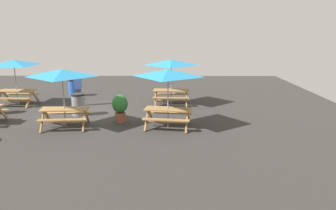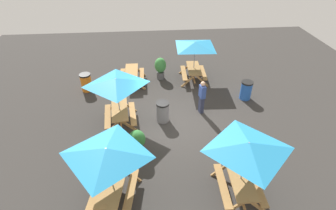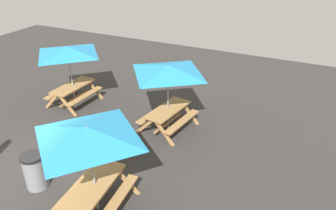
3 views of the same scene
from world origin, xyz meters
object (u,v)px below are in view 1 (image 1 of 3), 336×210
Objects in this scene: trash_bin_gray at (78,104)px; person_standing at (78,88)px; picnic_table_1 at (14,66)px; picnic_table_2 at (171,66)px; trash_bin_blue at (73,88)px; picnic_table_3 at (62,77)px; picnic_table_0 at (168,77)px; potted_plant_1 at (120,106)px.

trash_bin_gray is 0.59× the size of person_standing.
picnic_table_1 is 1.21× the size of picnic_table_2.
picnic_table_2 is 6.24m from trash_bin_blue.
picnic_table_3 is (4.16, 4.13, 0.00)m from picnic_table_2.
picnic_table_1 is 1.69× the size of person_standing.
trash_bin_gray is at bearing 30.13° from picnic_table_2.
picnic_table_1 is at bearing -18.11° from picnic_table_0.
person_standing is at bearing 111.63° from trash_bin_blue.
picnic_table_3 is at bearing 21.00° from potted_plant_1.
picnic_table_2 is at bearing -151.94° from trash_bin_gray.
picnic_table_0 reaches higher than trash_bin_blue.
trash_bin_gray is 2.35m from potted_plant_1.
potted_plant_1 is (-3.56, 5.48, 0.17)m from trash_bin_blue.
picnic_table_0 and picnic_table_2 have the same top height.
picnic_table_1 is 5.39m from picnic_table_3.
picnic_table_1 is at bearing -28.72° from trash_bin_gray.
person_standing is (4.68, 0.36, -1.10)m from picnic_table_2.
trash_bin_blue is (5.55, -6.22, -1.49)m from picnic_table_0.
picnic_table_0 reaches higher than trash_bin_gray.
picnic_table_1 reaches higher than person_standing.
trash_bin_gray is (4.06, -1.86, -1.49)m from picnic_table_0.
picnic_table_0 is 0.83× the size of picnic_table_1.
potted_plant_1 is at bearing -11.81° from picnic_table_0.
person_standing is at bearing -30.69° from picnic_table_0.
picnic_table_0 is 5.99m from person_standing.
picnic_table_0 reaches higher than person_standing.
picnic_table_2 is at bearing -6.93° from person_standing.
potted_plant_1 is 3.94m from person_standing.
picnic_table_3 reaches higher than potted_plant_1.
picnic_table_3 is (-3.69, 3.92, 0.00)m from picnic_table_1.
trash_bin_blue is (-2.18, -2.35, -1.49)m from picnic_table_1.
trash_bin_gray is (0.01, -1.90, -1.49)m from picnic_table_3.
trash_bin_blue is 0.85× the size of potted_plant_1.
picnic_table_2 and picnic_table_3 have the same top height.
picnic_table_1 reaches higher than trash_bin_gray.
picnic_table_0 is at bearing 156.14° from picnic_table_1.
trash_bin_gray is 0.85× the size of potted_plant_1.
picnic_table_3 is at bearing 9.15° from picnic_table_0.
picnic_table_2 is 2.38× the size of trash_bin_gray.
picnic_table_1 is 4.45m from trash_bin_gray.
picnic_table_2 is 4.82m from person_standing.
picnic_table_3 is 2.56m from potted_plant_1.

